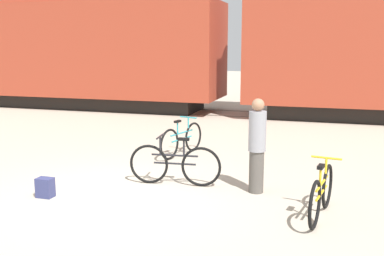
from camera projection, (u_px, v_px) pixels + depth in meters
The scene contains 9 objects.
ground_plane at pixel (110, 196), 7.78m from camera, with size 80.00×80.00×0.00m, color #B2A893.
freight_train at pixel (234, 35), 16.82m from camera, with size 48.28×2.96×5.68m.
rail_near at pixel (229, 116), 16.69m from camera, with size 60.28×0.07×0.01m, color #4C4238.
rail_far at pixel (236, 111), 18.03m from camera, with size 60.28×0.07×0.01m, color #4C4238.
bicycle_black at pixel (175, 164), 8.36m from camera, with size 1.75×0.46×0.93m.
bicycle_teal at pixel (182, 139), 10.67m from camera, with size 0.55×1.71×0.89m.
bicycle_yellow at pixel (321, 194), 6.75m from camera, with size 0.46×1.67×0.89m.
person_in_grey at pixel (257, 145), 7.85m from camera, with size 0.31×0.31×1.68m.
backpack at pixel (45, 188), 7.71m from camera, with size 0.28×0.20×0.34m.
Camera 1 is at (3.54, -6.69, 2.56)m, focal length 42.00 mm.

